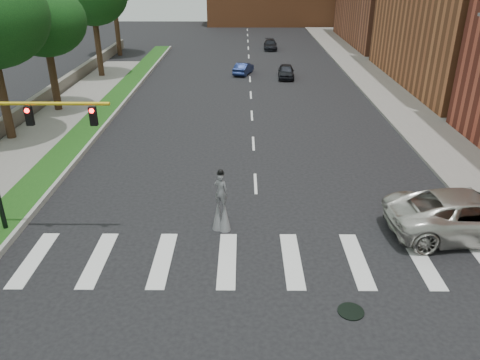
# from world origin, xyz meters

# --- Properties ---
(ground_plane) EXTENTS (160.00, 160.00, 0.00)m
(ground_plane) POSITION_xyz_m (0.00, 0.00, 0.00)
(ground_plane) COLOR black
(ground_plane) RESTS_ON ground
(grass_median) EXTENTS (2.00, 60.00, 0.25)m
(grass_median) POSITION_xyz_m (-11.50, 20.00, 0.12)
(grass_median) COLOR #174313
(grass_median) RESTS_ON ground
(median_curb) EXTENTS (0.20, 60.00, 0.28)m
(median_curb) POSITION_xyz_m (-10.45, 20.00, 0.14)
(median_curb) COLOR gray
(median_curb) RESTS_ON ground
(sidewalk_left) EXTENTS (4.00, 60.00, 0.18)m
(sidewalk_left) POSITION_xyz_m (-14.50, 10.00, 0.09)
(sidewalk_left) COLOR slate
(sidewalk_left) RESTS_ON ground
(sidewalk_right) EXTENTS (5.00, 90.00, 0.18)m
(sidewalk_right) POSITION_xyz_m (12.50, 25.00, 0.09)
(sidewalk_right) COLOR slate
(sidewalk_right) RESTS_ON ground
(stone_wall) EXTENTS (0.50, 56.00, 1.10)m
(stone_wall) POSITION_xyz_m (-17.00, 22.00, 0.55)
(stone_wall) COLOR #615D53
(stone_wall) RESTS_ON ground
(manhole) EXTENTS (0.90, 0.90, 0.04)m
(manhole) POSITION_xyz_m (3.00, -2.00, 0.02)
(manhole) COLOR black
(manhole) RESTS_ON ground
(traffic_signal) EXTENTS (5.30, 0.23, 6.20)m
(traffic_signal) POSITION_xyz_m (-9.78, 3.00, 4.15)
(traffic_signal) COLOR black
(traffic_signal) RESTS_ON ground
(stilt_performer) EXTENTS (0.82, 0.64, 2.90)m
(stilt_performer) POSITION_xyz_m (-1.61, 3.35, 1.12)
(stilt_performer) COLOR #312013
(stilt_performer) RESTS_ON ground
(suv_crossing) EXTENTS (7.12, 3.55, 1.94)m
(suv_crossing) POSITION_xyz_m (9.00, 3.00, 0.97)
(suv_crossing) COLOR beige
(suv_crossing) RESTS_ON ground
(car_near) EXTENTS (1.78, 3.97, 1.33)m
(car_near) POSITION_xyz_m (3.63, 32.52, 0.66)
(car_near) COLOR black
(car_near) RESTS_ON ground
(car_mid) EXTENTS (2.25, 3.84, 1.20)m
(car_mid) POSITION_xyz_m (-0.65, 34.21, 0.60)
(car_mid) COLOR navy
(car_mid) RESTS_ON ground
(car_far) EXTENTS (1.79, 4.22, 1.21)m
(car_far) POSITION_xyz_m (2.91, 49.01, 0.61)
(car_far) COLOR black
(car_far) RESTS_ON ground
(tree_3) EXTENTS (6.04, 6.04, 9.38)m
(tree_3) POSITION_xyz_m (-15.14, 20.99, 6.77)
(tree_3) COLOR #312013
(tree_3) RESTS_ON ground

